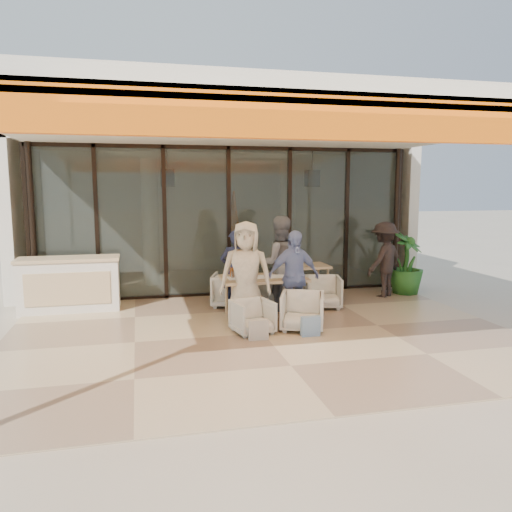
{
  "coord_description": "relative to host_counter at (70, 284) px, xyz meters",
  "views": [
    {
      "loc": [
        -1.9,
        -7.5,
        2.36
      ],
      "look_at": [
        0.1,
        0.9,
        1.15
      ],
      "focal_mm": 35.0,
      "sensor_mm": 36.0,
      "label": 1
    }
  ],
  "objects": [
    {
      "name": "ground",
      "position": [
        3.18,
        -2.3,
        -0.53
      ],
      "size": [
        70.0,
        70.0,
        0.0
      ],
      "primitive_type": "plane",
      "color": "#C6B293",
      "rests_on": "ground"
    },
    {
      "name": "terrace_floor",
      "position": [
        3.18,
        -2.3,
        -0.53
      ],
      "size": [
        8.0,
        6.0,
        0.01
      ],
      "primitive_type": "cube",
      "color": "tan",
      "rests_on": "ground"
    },
    {
      "name": "terrace_structure",
      "position": [
        3.18,
        -2.56,
        2.72
      ],
      "size": [
        8.0,
        6.0,
        3.4
      ],
      "color": "silver",
      "rests_on": "ground"
    },
    {
      "name": "glass_storefront",
      "position": [
        3.18,
        0.7,
        1.07
      ],
      "size": [
        8.08,
        0.1,
        3.2
      ],
      "color": "#9EADA3",
      "rests_on": "ground"
    },
    {
      "name": "interior_block",
      "position": [
        3.19,
        3.02,
        1.7
      ],
      "size": [
        9.05,
        3.62,
        3.52
      ],
      "color": "silver",
      "rests_on": "ground"
    },
    {
      "name": "host_counter",
      "position": [
        0.0,
        0.0,
        0.0
      ],
      "size": [
        1.85,
        0.65,
        1.04
      ],
      "color": "silver",
      "rests_on": "ground"
    },
    {
      "name": "dining_table",
      "position": [
        3.45,
        -1.25,
        0.16
      ],
      "size": [
        1.5,
        0.9,
        0.93
      ],
      "color": "#D7BB83",
      "rests_on": "ground"
    },
    {
      "name": "chair_far_left",
      "position": [
        3.03,
        -0.31,
        -0.16
      ],
      "size": [
        0.88,
        0.85,
        0.73
      ],
      "primitive_type": "imported",
      "rotation": [
        0.0,
        0.0,
        2.84
      ],
      "color": "white",
      "rests_on": "ground"
    },
    {
      "name": "chair_far_right",
      "position": [
        3.87,
        -0.31,
        -0.23
      ],
      "size": [
        0.71,
        0.68,
        0.59
      ],
      "primitive_type": "imported",
      "rotation": [
        0.0,
        0.0,
        3.44
      ],
      "color": "white",
      "rests_on": "ground"
    },
    {
      "name": "chair_near_left",
      "position": [
        3.03,
        -2.21,
        -0.23
      ],
      "size": [
        0.7,
        0.67,
        0.61
      ],
      "primitive_type": "imported",
      "rotation": [
        0.0,
        0.0,
        0.21
      ],
      "color": "white",
      "rests_on": "ground"
    },
    {
      "name": "chair_near_right",
      "position": [
        3.87,
        -2.21,
        -0.18
      ],
      "size": [
        0.88,
        0.85,
        0.71
      ],
      "primitive_type": "imported",
      "rotation": [
        0.0,
        0.0,
        -0.38
      ],
      "color": "white",
      "rests_on": "ground"
    },
    {
      "name": "diner_navy",
      "position": [
        3.03,
        -0.81,
        0.25
      ],
      "size": [
        0.59,
        0.41,
        1.57
      ],
      "primitive_type": "imported",
      "rotation": [
        0.0,
        0.0,
        3.08
      ],
      "color": "#181935",
      "rests_on": "ground"
    },
    {
      "name": "diner_grey",
      "position": [
        3.87,
        -0.81,
        0.37
      ],
      "size": [
        0.89,
        0.7,
        1.81
      ],
      "primitive_type": "imported",
      "rotation": [
        0.0,
        0.0,
        3.12
      ],
      "color": "slate",
      "rests_on": "ground"
    },
    {
      "name": "diner_cream",
      "position": [
        3.03,
        -1.71,
        0.36
      ],
      "size": [
        1.01,
        0.82,
        1.79
      ],
      "primitive_type": "imported",
      "rotation": [
        0.0,
        0.0,
        -0.33
      ],
      "color": "beige",
      "rests_on": "ground"
    },
    {
      "name": "diner_periwinkle",
      "position": [
        3.87,
        -1.71,
        0.28
      ],
      "size": [
        0.98,
        0.49,
        1.62
      ],
      "primitive_type": "imported",
      "rotation": [
        0.0,
        0.0,
        0.11
      ],
      "color": "#7C95D0",
      "rests_on": "ground"
    },
    {
      "name": "tote_bag_cream",
      "position": [
        3.03,
        -2.61,
        -0.36
      ],
      "size": [
        0.3,
        0.1,
        0.34
      ],
      "primitive_type": "cube",
      "color": "silver",
      "rests_on": "ground"
    },
    {
      "name": "tote_bag_blue",
      "position": [
        3.87,
        -2.61,
        -0.36
      ],
      "size": [
        0.3,
        0.1,
        0.34
      ],
      "primitive_type": "cube",
      "color": "#99BFD8",
      "rests_on": "ground"
    },
    {
      "name": "side_table",
      "position": [
        4.76,
        -0.1,
        0.11
      ],
      "size": [
        0.7,
        0.7,
        0.74
      ],
      "color": "#D7BB83",
      "rests_on": "ground"
    },
    {
      "name": "side_chair",
      "position": [
        4.76,
        -0.85,
        -0.18
      ],
      "size": [
        0.81,
        0.78,
        0.69
      ],
      "primitive_type": "imported",
      "rotation": [
        0.0,
        0.0,
        -0.24
      ],
      "color": "white",
      "rests_on": "ground"
    },
    {
      "name": "standing_woman",
      "position": [
        6.37,
        -0.23,
        0.28
      ],
      "size": [
        1.21,
        1.05,
        1.62
      ],
      "primitive_type": "imported",
      "rotation": [
        0.0,
        0.0,
        3.67
      ],
      "color": "black",
      "rests_on": "ground"
    },
    {
      "name": "potted_palm",
      "position": [
        6.98,
        -0.08,
        0.15
      ],
      "size": [
        1.08,
        1.08,
        1.36
      ],
      "primitive_type": "imported",
      "rotation": [
        0.0,
        0.0,
        0.73
      ],
      "color": "#1E5919",
      "rests_on": "ground"
    }
  ]
}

